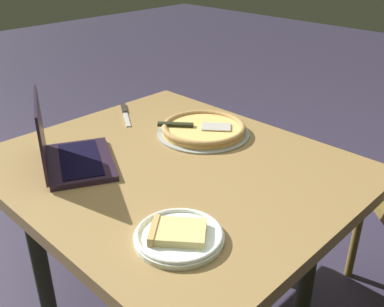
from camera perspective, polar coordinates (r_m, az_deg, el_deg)
dining_table at (r=1.47m, az=-2.47°, el=-4.14°), size 1.13×0.98×0.70m
laptop at (r=1.45m, az=-16.02°, el=0.22°), size 0.36×0.32×0.24m
pizza_plate at (r=1.09m, az=-1.80°, el=-10.61°), size 0.23×0.23×0.04m
pizza_tray at (r=1.64m, az=1.48°, el=3.22°), size 0.35×0.35×0.04m
table_knife at (r=1.86m, az=-8.75°, el=5.34°), size 0.22×0.15×0.01m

